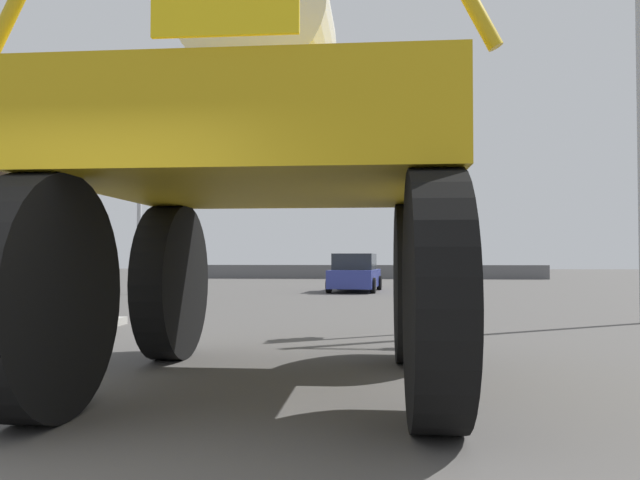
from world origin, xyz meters
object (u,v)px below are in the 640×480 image
Objects in this scene: sedan_ahead at (355,274)px; streetlight_far_left at (143,165)px; traffic_signal_near_right at (434,186)px; bare_tree_left at (2,111)px; oversize_sprayer at (269,171)px; traffic_signal_far_left at (409,229)px; traffic_signal_near_left at (42,185)px.

streetlight_far_left reaches higher than sedan_ahead.
traffic_signal_near_right is at bearing -48.86° from streetlight_far_left.
traffic_signal_near_right is 0.53× the size of bare_tree_left.
traffic_signal_far_left is at bearing -6.19° from oversize_sprayer.
sedan_ahead is at bearing 40.81° from bare_tree_left.
traffic_signal_far_left is (7.97, 19.46, 0.02)m from traffic_signal_near_left.
traffic_signal_near_left is 1.04× the size of traffic_signal_near_right.
traffic_signal_far_left is (2.41, 5.61, 2.06)m from sedan_ahead.
sedan_ahead is at bearing -113.21° from traffic_signal_far_left.
bare_tree_left is at bearing 155.22° from traffic_signal_near_right.
streetlight_far_left is 1.27× the size of bare_tree_left.
traffic_signal_far_left is at bearing -18.20° from sedan_ahead.
traffic_signal_near_right reaches higher than sedan_ahead.
traffic_signal_far_left is at bearing 38.93° from streetlight_far_left.
sedan_ahead is 0.61× the size of bare_tree_left.
streetlight_far_left reaches higher than bare_tree_left.
sedan_ahead is 15.06m from traffic_signal_near_left.
streetlight_far_left is (-7.83, -2.65, 4.10)m from sedan_ahead.
sedan_ahead is at bearing 98.01° from traffic_signal_near_right.
bare_tree_left reaches higher than traffic_signal_far_left.
bare_tree_left is (-4.21, 5.41, 2.78)m from traffic_signal_near_left.
traffic_signal_far_left is at bearing 88.65° from traffic_signal_near_right.
streetlight_far_left reaches higher than oversize_sprayer.
traffic_signal_near_left is 21.02m from traffic_signal_far_left.
oversize_sprayer is at bearing -96.05° from traffic_signal_far_left.
streetlight_far_left reaches higher than traffic_signal_far_left.
bare_tree_left is (-12.18, -14.04, 2.76)m from traffic_signal_far_left.
traffic_signal_far_left is (0.46, 19.45, 0.13)m from traffic_signal_near_right.
traffic_signal_near_left reaches higher than sedan_ahead.
oversize_sprayer is 0.76× the size of bare_tree_left.
oversize_sprayer reaches higher than traffic_signal_far_left.
sedan_ahead is 13.78m from bare_tree_left.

